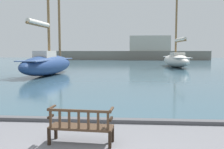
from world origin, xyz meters
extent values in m
cube|color=#385666|center=(0.00, 44.00, 0.04)|extent=(100.00, 80.00, 0.08)
cube|color=#4C4C50|center=(0.00, 3.85, 0.06)|extent=(40.00, 0.30, 0.12)
cube|color=black|center=(-1.12, 2.21, 0.21)|extent=(0.08, 0.08, 0.42)
cube|color=black|center=(0.41, 2.09, 0.21)|extent=(0.08, 0.08, 0.42)
cube|color=black|center=(-1.15, 1.76, 0.21)|extent=(0.08, 0.08, 0.42)
cube|color=black|center=(0.38, 1.64, 0.21)|extent=(0.08, 0.08, 0.42)
cube|color=#422D1E|center=(-0.37, 1.92, 0.42)|extent=(1.64, 0.64, 0.06)
cube|color=#422D1E|center=(-0.39, 1.70, 0.89)|extent=(1.60, 0.17, 0.06)
cube|color=#422D1E|center=(-1.10, 1.76, 0.66)|extent=(0.06, 0.04, 0.41)
cube|color=#422D1E|center=(-0.87, 1.74, 0.66)|extent=(0.06, 0.04, 0.41)
cube|color=#422D1E|center=(-0.63, 1.72, 0.66)|extent=(0.06, 0.04, 0.41)
cube|color=#422D1E|center=(-0.39, 1.70, 0.66)|extent=(0.06, 0.04, 0.41)
cube|color=#422D1E|center=(-0.15, 1.68, 0.66)|extent=(0.06, 0.04, 0.41)
cube|color=#422D1E|center=(0.09, 1.67, 0.66)|extent=(0.06, 0.04, 0.41)
cube|color=#422D1E|center=(0.33, 1.65, 0.66)|extent=(0.06, 0.04, 0.41)
cube|color=black|center=(-1.14, 1.89, 0.69)|extent=(0.08, 0.30, 0.06)
cube|color=#422D1E|center=(-1.14, 1.98, 0.90)|extent=(0.10, 0.47, 0.04)
cube|color=black|center=(0.39, 1.77, 0.69)|extent=(0.08, 0.30, 0.06)
cube|color=#422D1E|center=(0.40, 1.86, 0.90)|extent=(0.10, 0.47, 0.04)
ellipsoid|color=silver|center=(7.36, 32.11, 0.99)|extent=(3.20, 10.78, 1.82)
cube|color=white|center=(7.36, 32.11, 1.49)|extent=(2.46, 9.47, 0.08)
cube|color=beige|center=(7.39, 31.31, 1.84)|extent=(1.62, 2.92, 0.63)
cylinder|color=brown|center=(7.35, 32.37, 6.65)|extent=(0.27, 0.27, 10.25)
cylinder|color=brown|center=(7.47, 29.73, 3.66)|extent=(0.46, 5.29, 0.22)
cylinder|color=silver|center=(7.47, 29.73, 3.88)|extent=(0.65, 4.77, 0.43)
ellipsoid|color=navy|center=(-6.91, 19.05, 1.02)|extent=(3.32, 10.33, 1.88)
cube|color=#516B9E|center=(-6.91, 19.05, 1.53)|extent=(2.60, 9.07, 0.08)
cube|color=beige|center=(-6.98, 18.29, 1.97)|extent=(1.54, 2.35, 0.78)
cylinder|color=brown|center=(-7.07, 17.17, 4.56)|extent=(0.56, 4.28, 0.20)
cylinder|color=silver|center=(-7.07, 17.17, 4.76)|extent=(0.72, 3.87, 0.39)
cylinder|color=brown|center=(-6.65, 22.09, 5.35)|extent=(0.25, 0.25, 7.54)
cube|color=slate|center=(0.00, 60.41, 1.20)|extent=(41.70, 2.40, 2.39)
cube|color=#B7B2A3|center=(5.82, 60.41, 4.32)|extent=(10.31, 2.00, 3.87)
camera|label=1|loc=(0.85, -4.13, 2.32)|focal=40.00mm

